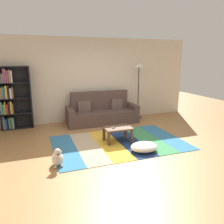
{
  "coord_description": "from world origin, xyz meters",
  "views": [
    {
      "loc": [
        -1.98,
        -4.68,
        2.02
      ],
      "look_at": [
        -0.01,
        0.74,
        0.65
      ],
      "focal_mm": 35.78,
      "sensor_mm": 36.0,
      "label": 1
    }
  ],
  "objects_px": {
    "couch": "(102,113)",
    "standing_lamp": "(139,72)",
    "coffee_table": "(118,130)",
    "dog": "(58,158)",
    "pouf": "(144,147)",
    "bookshelf": "(11,98)",
    "tv_remote": "(114,127)"
  },
  "relations": [
    {
      "from": "couch",
      "to": "standing_lamp",
      "type": "xyz_separation_m",
      "value": [
        1.38,
        0.17,
        1.24
      ]
    },
    {
      "from": "coffee_table",
      "to": "dog",
      "type": "distance_m",
      "value": 1.77
    },
    {
      "from": "coffee_table",
      "to": "standing_lamp",
      "type": "xyz_separation_m",
      "value": [
        1.52,
        1.95,
        1.28
      ]
    },
    {
      "from": "pouf",
      "to": "dog",
      "type": "xyz_separation_m",
      "value": [
        -1.9,
        -0.03,
        0.05
      ]
    },
    {
      "from": "coffee_table",
      "to": "pouf",
      "type": "bearing_deg",
      "value": -66.98
    },
    {
      "from": "couch",
      "to": "bookshelf",
      "type": "distance_m",
      "value": 2.74
    },
    {
      "from": "tv_remote",
      "to": "pouf",
      "type": "bearing_deg",
      "value": -30.06
    },
    {
      "from": "standing_lamp",
      "to": "tv_remote",
      "type": "relative_size",
      "value": 12.62
    },
    {
      "from": "standing_lamp",
      "to": "pouf",
      "type": "bearing_deg",
      "value": -113.6
    },
    {
      "from": "tv_remote",
      "to": "dog",
      "type": "bearing_deg",
      "value": -120.14
    },
    {
      "from": "pouf",
      "to": "tv_remote",
      "type": "bearing_deg",
      "value": 119.14
    },
    {
      "from": "dog",
      "to": "coffee_table",
      "type": "bearing_deg",
      "value": 27.28
    },
    {
      "from": "coffee_table",
      "to": "standing_lamp",
      "type": "height_order",
      "value": "standing_lamp"
    },
    {
      "from": "standing_lamp",
      "to": "tv_remote",
      "type": "xyz_separation_m",
      "value": [
        -1.63,
        -1.95,
        -1.2
      ]
    },
    {
      "from": "couch",
      "to": "bookshelf",
      "type": "height_order",
      "value": "bookshelf"
    },
    {
      "from": "coffee_table",
      "to": "couch",
      "type": "bearing_deg",
      "value": 85.4
    },
    {
      "from": "bookshelf",
      "to": "standing_lamp",
      "type": "distance_m",
      "value": 4.1
    },
    {
      "from": "standing_lamp",
      "to": "couch",
      "type": "bearing_deg",
      "value": -172.87
    },
    {
      "from": "coffee_table",
      "to": "standing_lamp",
      "type": "relative_size",
      "value": 0.36
    },
    {
      "from": "bookshelf",
      "to": "coffee_table",
      "type": "height_order",
      "value": "bookshelf"
    },
    {
      "from": "standing_lamp",
      "to": "tv_remote",
      "type": "height_order",
      "value": "standing_lamp"
    },
    {
      "from": "coffee_table",
      "to": "pouf",
      "type": "distance_m",
      "value": 0.87
    },
    {
      "from": "coffee_table",
      "to": "pouf",
      "type": "xyz_separation_m",
      "value": [
        0.33,
        -0.78,
        -0.2
      ]
    },
    {
      "from": "standing_lamp",
      "to": "bookshelf",
      "type": "bearing_deg",
      "value": 178.46
    },
    {
      "from": "couch",
      "to": "dog",
      "type": "relative_size",
      "value": 5.69
    },
    {
      "from": "dog",
      "to": "standing_lamp",
      "type": "distance_m",
      "value": 4.38
    },
    {
      "from": "dog",
      "to": "tv_remote",
      "type": "distance_m",
      "value": 1.69
    },
    {
      "from": "pouf",
      "to": "standing_lamp",
      "type": "height_order",
      "value": "standing_lamp"
    },
    {
      "from": "couch",
      "to": "pouf",
      "type": "height_order",
      "value": "couch"
    },
    {
      "from": "couch",
      "to": "tv_remote",
      "type": "bearing_deg",
      "value": -97.97
    },
    {
      "from": "couch",
      "to": "pouf",
      "type": "bearing_deg",
      "value": -85.83
    },
    {
      "from": "dog",
      "to": "standing_lamp",
      "type": "xyz_separation_m",
      "value": [
        3.09,
        2.76,
        1.42
      ]
    }
  ]
}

